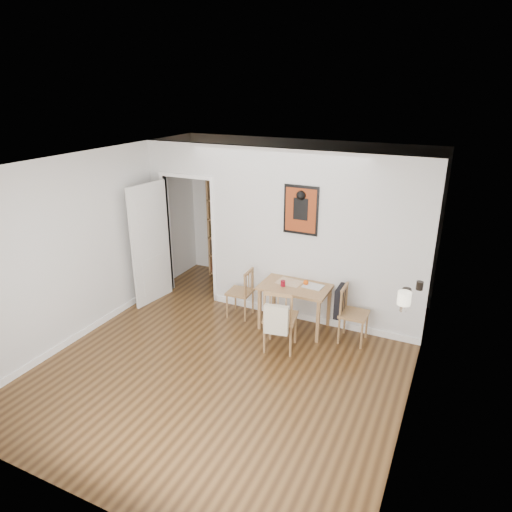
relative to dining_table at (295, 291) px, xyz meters
The scene contains 15 objects.
ground 1.30m from the dining_table, 112.97° to the right, with size 5.20×5.20×0.00m, color brown.
room_shell 0.83m from the dining_table, 141.55° to the left, with size 5.20×5.20×5.20m.
dining_table is the anchor object (origin of this frame).
chair_left 0.93m from the dining_table, behind, with size 0.41×0.41×0.79m.
chair_right 0.89m from the dining_table, ahead, with size 0.47×0.42×0.83m.
chair_front 0.65m from the dining_table, 87.31° to the right, with size 0.54×0.59×0.93m.
bookshelf 2.26m from the dining_table, 143.36° to the left, with size 0.79×0.32×1.88m.
fireplace 1.89m from the dining_table, 25.49° to the right, with size 0.45×1.25×1.16m.
red_glass 0.22m from the dining_table, 148.55° to the right, with size 0.07×0.07×0.09m, color maroon.
orange_fruit 0.20m from the dining_table, 32.25° to the left, with size 0.08×0.08×0.08m, color #E0530B.
placemat 0.16m from the dining_table, 149.41° to the left, with size 0.37×0.27×0.00m, color beige.
notebook 0.27m from the dining_table, 16.93° to the left, with size 0.28×0.21×0.01m, color silver.
mantel_lamp 2.09m from the dining_table, 34.16° to the right, with size 0.14×0.14×0.23m.
ceramic_jar_a 1.89m from the dining_table, 25.44° to the right, with size 0.10×0.10×0.12m, color black.
ceramic_jar_b 1.89m from the dining_table, 14.96° to the right, with size 0.08×0.08×0.10m, color black.
Camera 1 is at (2.52, -4.67, 3.45)m, focal length 32.00 mm.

